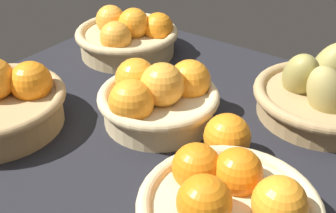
# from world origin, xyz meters

# --- Properties ---
(market_tray) EXTENTS (0.84, 0.72, 0.03)m
(market_tray) POSITION_xyz_m (0.00, 0.00, 0.01)
(market_tray) COLOR black
(market_tray) RESTS_ON ground
(basket_near_left_pears) EXTENTS (0.26, 0.26, 0.14)m
(basket_near_left_pears) POSITION_xyz_m (-0.23, -0.17, 0.07)
(basket_near_left_pears) COLOR tan
(basket_near_left_pears) RESTS_ON market_tray
(basket_center) EXTENTS (0.22, 0.22, 0.12)m
(basket_center) POSITION_xyz_m (0.01, 0.02, 0.08)
(basket_center) COLOR #D3BC8C
(basket_center) RESTS_ON market_tray
(basket_far_left) EXTENTS (0.24, 0.24, 0.11)m
(basket_far_left) POSITION_xyz_m (-0.22, 0.18, 0.07)
(basket_far_left) COLOR #D3BC8C
(basket_far_left) RESTS_ON market_tray
(basket_near_right) EXTENTS (0.24, 0.24, 0.11)m
(basket_near_right) POSITION_xyz_m (0.24, -0.17, 0.07)
(basket_near_right) COLOR tan
(basket_near_right) RESTS_ON market_tray
(loose_orange_front_gap) EXTENTS (0.08, 0.08, 0.08)m
(loose_orange_front_gap) POSITION_xyz_m (-0.15, 0.04, 0.07)
(loose_orange_front_gap) COLOR orange
(loose_orange_front_gap) RESTS_ON market_tray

